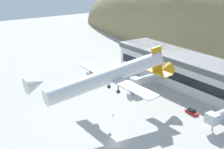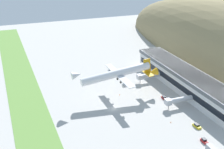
# 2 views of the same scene
# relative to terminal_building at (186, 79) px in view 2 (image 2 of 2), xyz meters

# --- Properties ---
(ground_plane) EXTENTS (418.61, 418.61, 0.00)m
(ground_plane) POSITION_rel_terminal_building_xyz_m (6.49, -46.77, -6.61)
(ground_plane) COLOR #B7B5AF
(grass_strip_foreground) EXTENTS (376.75, 18.42, 0.08)m
(grass_strip_foreground) POSITION_rel_terminal_building_xyz_m (6.49, -87.68, -6.57)
(grass_strip_foreground) COLOR #669342
(grass_strip_foreground) RESTS_ON ground_plane
(terminal_building) EXTENTS (91.68, 15.53, 11.64)m
(terminal_building) POSITION_rel_terminal_building_xyz_m (0.00, 0.00, 0.00)
(terminal_building) COLOR silver
(terminal_building) RESTS_ON ground_plane
(jetway_0) EXTENTS (3.38, 14.84, 5.43)m
(jetway_0) POSITION_rel_terminal_building_xyz_m (-18.22, -15.44, -2.61)
(jetway_0) COLOR silver
(jetway_0) RESTS_ON ground_plane
(jetway_1) EXTENTS (3.38, 15.51, 5.43)m
(jetway_1) POSITION_rel_terminal_building_xyz_m (16.53, -15.79, -2.61)
(jetway_1) COLOR silver
(jetway_1) RESTS_ON ground_plane
(cargo_airplane) EXTENTS (35.02, 49.36, 11.15)m
(cargo_airplane) POSITION_rel_terminal_building_xyz_m (-5.42, -40.07, 7.14)
(cargo_airplane) COLOR silver
(service_car_0) EXTENTS (4.57, 2.01, 1.61)m
(service_car_0) POSITION_rel_terminal_building_xyz_m (36.49, -17.56, -5.94)
(service_car_0) COLOR gold
(service_car_0) RESTS_ON ground_plane
(service_car_1) EXTENTS (3.89, 2.00, 1.66)m
(service_car_1) POSITION_rel_terminal_building_xyz_m (47.60, -21.66, -5.92)
(service_car_1) COLOR #B21E1E
(service_car_1) RESTS_ON ground_plane
(service_car_2) EXTENTS (4.46, 2.05, 1.42)m
(service_car_2) POSITION_rel_terminal_building_xyz_m (5.87, -17.16, -6.02)
(service_car_2) COLOR #B21E1E
(service_car_2) RESTS_ON ground_plane
(traffic_cone_0) EXTENTS (0.52, 0.52, 0.58)m
(traffic_cone_0) POSITION_rel_terminal_building_xyz_m (28.87, -26.77, -6.33)
(traffic_cone_0) COLOR orange
(traffic_cone_0) RESTS_ON ground_plane
(traffic_cone_1) EXTENTS (0.52, 0.52, 0.58)m
(traffic_cone_1) POSITION_rel_terminal_building_xyz_m (-6.90, -38.18, -6.33)
(traffic_cone_1) COLOR orange
(traffic_cone_1) RESTS_ON ground_plane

